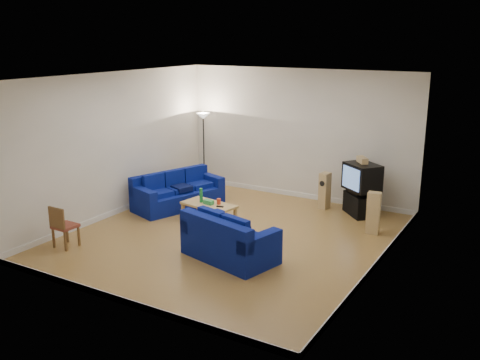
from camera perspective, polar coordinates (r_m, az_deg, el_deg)
The scene contains 16 objects.
room at distance 10.45m, azimuth -1.11°, elevation 1.86°, with size 6.01×6.51×3.21m.
sofa_three_seat at distance 12.78m, azimuth -6.74°, elevation -1.53°, with size 1.55×2.30×0.82m.
sofa_loveseat at distance 9.74m, azimuth -1.30°, elevation -6.70°, with size 1.87×1.33×0.85m.
coffee_table at distance 11.60m, azimuth -3.35°, elevation -2.80°, with size 1.26×0.77×0.43m.
bottle at distance 11.66m, azimuth -4.17°, elevation -1.64°, with size 0.07×0.07×0.32m, color #197233.
tissue_box at distance 11.55m, azimuth -3.38°, elevation -2.37°, with size 0.22×0.12×0.09m, color green.
red_canister at distance 11.53m, azimuth -2.28°, elevation -2.30°, with size 0.09×0.09×0.12m, color red.
remote at distance 11.36m, azimuth -2.15°, elevation -2.84°, with size 0.15×0.05×0.02m, color black.
tv_stand at distance 12.44m, azimuth 12.60°, elevation -2.54°, with size 0.81×0.45×0.49m, color black.
av_receiver at distance 12.38m, azimuth 12.57°, elevation -1.15°, with size 0.47×0.38×0.11m, color black.
television at distance 12.20m, azimuth 12.88°, elevation 0.32°, with size 0.97×0.93×0.60m.
centre_speaker at distance 12.21m, azimuth 12.91°, elevation 2.10°, with size 0.37×0.15×0.13m, color tan.
speaker_left at distance 12.68m, azimuth 9.01°, elevation -1.14°, with size 0.24×0.29×0.86m.
speaker_right at distance 11.27m, azimuth 14.03°, elevation -3.44°, with size 0.29×0.23×0.88m.
floor_lamp at distance 13.96m, azimuth -3.93°, elevation 5.71°, with size 0.35×0.35×2.02m.
dining_chair at distance 10.74m, azimuth -18.42°, elevation -4.54°, with size 0.41×0.41×0.84m.
Camera 1 is at (5.31, -8.67, 3.94)m, focal length 40.00 mm.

